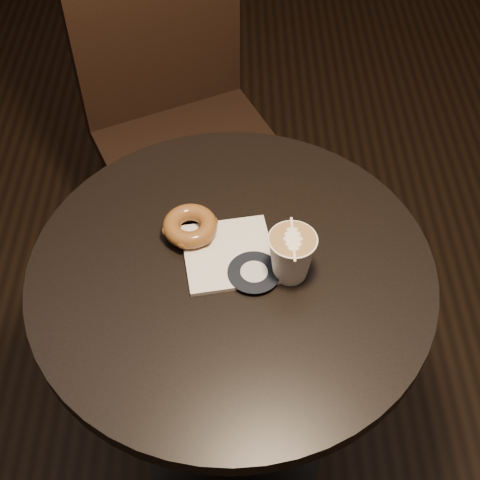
# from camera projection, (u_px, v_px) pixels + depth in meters

# --- Properties ---
(cafe_table) EXTENTS (0.70, 0.70, 0.75)m
(cafe_table) POSITION_uv_depth(u_px,v_px,m) (232.00, 330.00, 1.29)
(cafe_table) COLOR black
(cafe_table) RESTS_ON ground
(chair) EXTENTS (0.57, 0.57, 1.09)m
(chair) POSITION_uv_depth(u_px,v_px,m) (175.00, 95.00, 1.67)
(chair) COLOR black
(chair) RESTS_ON ground
(pastry_bag) EXTENTS (0.17, 0.17, 0.01)m
(pastry_bag) POSITION_uv_depth(u_px,v_px,m) (229.00, 254.00, 1.15)
(pastry_bag) COLOR silver
(pastry_bag) RESTS_ON cafe_table
(doughnut) EXTENTS (0.10, 0.10, 0.03)m
(doughnut) POSITION_uv_depth(u_px,v_px,m) (190.00, 226.00, 1.17)
(doughnut) COLOR brown
(doughnut) RESTS_ON pastry_bag
(latte_cup) EXTENTS (0.08, 0.08, 0.09)m
(latte_cup) POSITION_uv_depth(u_px,v_px,m) (291.00, 256.00, 1.10)
(latte_cup) COLOR white
(latte_cup) RESTS_ON cafe_table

